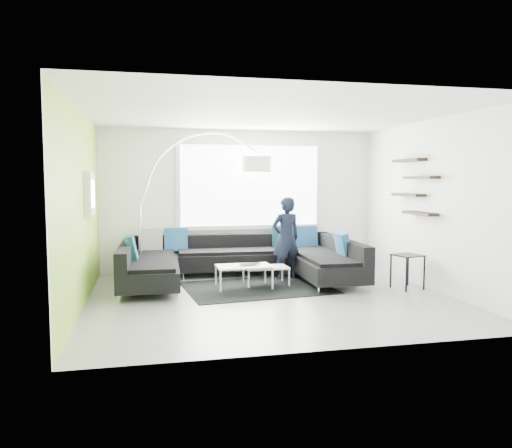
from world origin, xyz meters
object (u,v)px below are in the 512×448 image
Objects in this scene: sectional_sofa at (239,261)px; side_table at (407,272)px; coffee_table at (255,275)px; person at (286,238)px; arc_lamp at (140,207)px; laptop at (251,265)px.

sectional_sofa reaches higher than side_table.
person reaches higher than coffee_table.
arc_lamp is at bearing 167.92° from sectional_sofa.
laptop is at bearing -32.49° from arc_lamp.
side_table reaches higher than laptop.
laptop is (1.80, -0.93, -0.94)m from arc_lamp.
arc_lamp is at bearing -17.55° from person.
side_table is at bearing -20.79° from sectional_sofa.
side_table is 1.41× the size of laptop.
laptop is at bearing -127.82° from coffee_table.
person is at bearing 10.31° from sectional_sofa.
sectional_sofa reaches higher than laptop.
person is 3.67× the size of laptop.
coffee_table is 2.54m from side_table.
sectional_sofa is 1.98m from arc_lamp.
side_table is (2.44, -0.71, 0.10)m from coffee_table.
side_table reaches higher than coffee_table.
sectional_sofa is at bearing 157.42° from side_table.
sectional_sofa is 7.12× the size of side_table.
laptop reaches higher than coffee_table.
arc_lamp is (-1.68, 0.41, 0.96)m from sectional_sofa.
side_table is at bearing -24.32° from laptop.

